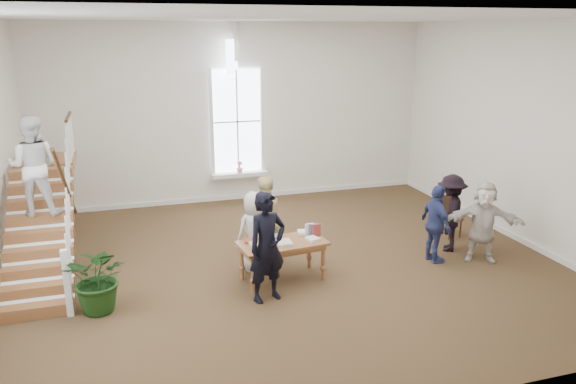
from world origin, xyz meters
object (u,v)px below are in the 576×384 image
object	(u,v)px
woman_cluster_a	(436,224)
side_chair	(448,214)
woman_cluster_b	(450,213)
person_yellow	(264,217)
police_officer	(267,247)
elderly_woman	(255,231)
library_table	(282,246)
floor_plant	(100,278)
woman_cluster_c	(483,222)

from	to	relation	value
woman_cluster_a	side_chair	bearing A→B (deg)	-42.81
woman_cluster_b	side_chair	bearing A→B (deg)	-176.10
person_yellow	woman_cluster_b	size ratio (longest dim) A/B	1.05
woman_cluster_b	side_chair	world-z (taller)	woman_cluster_b
police_officer	elderly_woman	xyz separation A→B (m)	(0.10, 1.25, -0.18)
woman_cluster_a	woman_cluster_b	bearing A→B (deg)	-54.32
police_officer	woman_cluster_b	bearing A→B (deg)	-3.18
library_table	floor_plant	xyz separation A→B (m)	(-3.05, -0.28, -0.07)
side_chair	library_table	bearing A→B (deg)	-174.99
woman_cluster_b	woman_cluster_c	distance (m)	0.72
woman_cluster_a	person_yellow	bearing A→B (deg)	67.96
woman_cluster_a	elderly_woman	bearing A→B (deg)	77.60
person_yellow	side_chair	distance (m)	4.12
person_yellow	woman_cluster_a	xyz separation A→B (m)	(3.06, -1.17, -0.06)
person_yellow	woman_cluster_b	xyz separation A→B (m)	(3.66, -0.72, -0.04)
police_officer	woman_cluster_c	xyz separation A→B (m)	(4.36, 0.38, -0.14)
woman_cluster_a	floor_plant	distance (m)	6.08
police_officer	woman_cluster_a	world-z (taller)	police_officer
police_officer	side_chair	xyz separation A→B (m)	(4.50, 1.76, -0.43)
side_chair	elderly_woman	bearing A→B (deg)	176.42
person_yellow	side_chair	bearing A→B (deg)	163.95
woman_cluster_a	library_table	bearing A→B (deg)	87.44
woman_cluster_a	woman_cluster_b	xyz separation A→B (m)	(0.60, 0.45, 0.02)
elderly_woman	woman_cluster_a	xyz separation A→B (m)	(3.36, -0.67, 0.01)
elderly_woman	woman_cluster_c	xyz separation A→B (m)	(4.26, -0.87, 0.04)
police_officer	woman_cluster_a	distance (m)	3.51
elderly_woman	woman_cluster_c	distance (m)	4.35
elderly_woman	side_chair	size ratio (longest dim) A/B	1.68
elderly_woman	person_yellow	xyz separation A→B (m)	(0.30, 0.50, 0.07)
library_table	person_yellow	bearing A→B (deg)	85.59
person_yellow	elderly_woman	bearing A→B (deg)	42.88
floor_plant	woman_cluster_a	bearing A→B (deg)	1.93
elderly_woman	floor_plant	xyz separation A→B (m)	(-2.71, -0.87, -0.18)
library_table	woman_cluster_a	size ratio (longest dim) A/B	1.06
woman_cluster_a	police_officer	bearing A→B (deg)	98.38
person_yellow	woman_cluster_a	bearing A→B (deg)	143.00
person_yellow	floor_plant	world-z (taller)	person_yellow
floor_plant	person_yellow	bearing A→B (deg)	24.47
woman_cluster_b	person_yellow	bearing A→B (deg)	-65.72
woman_cluster_b	woman_cluster_a	bearing A→B (deg)	-17.78
floor_plant	woman_cluster_c	bearing A→B (deg)	0.04
woman_cluster_b	floor_plant	distance (m)	6.71
elderly_woman	woman_cluster_a	size ratio (longest dim) A/B	0.98
side_chair	woman_cluster_a	bearing A→B (deg)	-141.77
police_officer	elderly_woman	world-z (taller)	police_officer
elderly_woman	person_yellow	world-z (taller)	person_yellow
police_officer	woman_cluster_b	world-z (taller)	police_officer
elderly_woman	side_chair	distance (m)	4.44
woman_cluster_c	floor_plant	size ratio (longest dim) A/B	1.38
police_officer	side_chair	distance (m)	4.86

